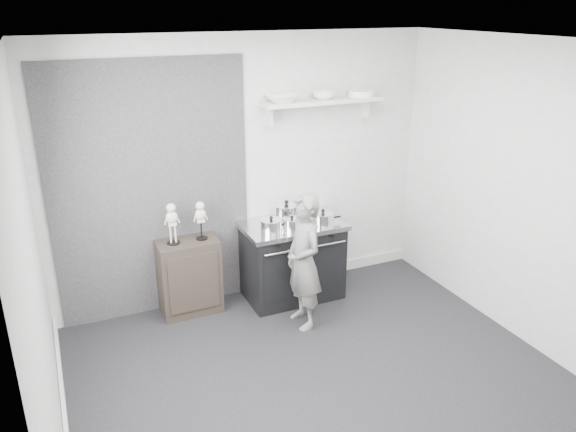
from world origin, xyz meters
The scene contains 15 objects.
ground centered at (0.00, 0.00, 0.00)m, with size 4.00×4.00×0.00m, color black.
room_shell centered at (-0.09, 0.15, 1.64)m, with size 4.02×3.62×2.71m.
wall_shelf centered at (0.80, 1.68, 2.01)m, with size 1.30×0.26×0.24m.
stove centered at (0.38, 1.48, 0.42)m, with size 1.04×0.65×0.83m.
side_cabinet centered at (-0.69, 1.61, 0.39)m, with size 0.59×0.35×0.77m, color black.
child centered at (0.25, 0.92, 0.67)m, with size 0.49×0.32×1.33m, color slate.
pot_front_left centered at (0.10, 1.35, 0.90)m, with size 0.30×0.22×0.17m.
pot_back_left centered at (0.37, 1.59, 0.92)m, with size 0.36×0.27×0.22m.
pot_front_right centered at (0.65, 1.32, 0.90)m, with size 0.32×0.23×0.17m.
pot_front_center centered at (0.30, 1.31, 0.90)m, with size 0.27×0.18×0.16m.
skeleton_full centered at (-0.82, 1.61, 1.01)m, with size 0.13×0.09×0.47m, color beige, non-canonical shape.
skeleton_torso centered at (-0.54, 1.61, 0.99)m, with size 0.13×0.08×0.45m, color beige, non-canonical shape.
bowl_large centered at (0.35, 1.67, 2.08)m, with size 0.32×0.32×0.08m, color white.
bowl_small centered at (0.81, 1.67, 2.08)m, with size 0.22×0.22×0.07m, color white.
plate_stack centered at (1.25, 1.67, 2.07)m, with size 0.27×0.27×0.06m, color white.
Camera 1 is at (-1.83, -3.38, 2.95)m, focal length 35.00 mm.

